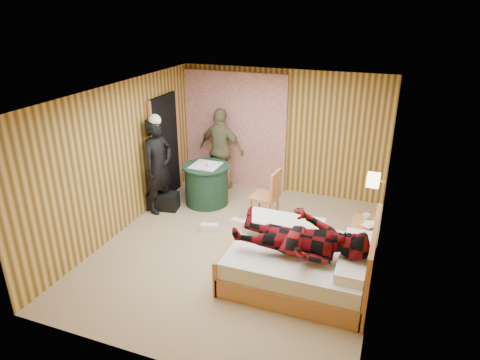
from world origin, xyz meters
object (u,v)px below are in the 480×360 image
at_px(chair_near, 269,193).
at_px(woman_standing, 158,166).
at_px(wall_lamp, 373,180).
at_px(round_table, 207,184).
at_px(chair_far, 220,165).
at_px(man_at_table, 221,150).
at_px(bed, 301,262).
at_px(man_on_bed, 301,229).
at_px(duffel_bag, 163,201).
at_px(nightstand, 363,238).

bearing_deg(chair_near, woman_standing, -77.13).
distance_m(wall_lamp, round_table, 3.35).
distance_m(chair_far, man_at_table, 0.33).
bearing_deg(bed, round_table, 141.24).
distance_m(round_table, man_on_bed, 3.16).
bearing_deg(wall_lamp, duffel_bag, 174.44).
bearing_deg(man_on_bed, nightstand, 59.92).
xyz_separation_m(round_table, man_at_table, (-0.00, 0.75, 0.46)).
distance_m(bed, man_at_table, 3.51).
bearing_deg(wall_lamp, bed, -130.07).
xyz_separation_m(nightstand, chair_near, (-1.68, 0.49, 0.29)).
bearing_deg(chair_far, man_at_table, 50.58).
bearing_deg(round_table, chair_far, 91.71).
relative_size(chair_far, woman_standing, 0.52).
bearing_deg(round_table, man_at_table, 90.00).
bearing_deg(duffel_bag, woman_standing, -100.04).
bearing_deg(round_table, chair_near, -13.16).
height_order(woman_standing, man_at_table, woman_standing).
xyz_separation_m(chair_far, chair_near, (1.39, -1.03, 0.03)).
xyz_separation_m(bed, nightstand, (0.75, 1.03, -0.02)).
distance_m(bed, duffel_bag, 3.26).
bearing_deg(wall_lamp, chair_near, 161.43).
xyz_separation_m(bed, chair_near, (-0.93, 1.53, 0.27)).
relative_size(bed, nightstand, 3.49).
bearing_deg(man_on_bed, chair_near, 118.52).
xyz_separation_m(bed, chair_far, (-2.32, 2.55, 0.24)).
height_order(bed, duffel_bag, bed).
xyz_separation_m(woman_standing, man_at_table, (0.68, 1.35, -0.03)).
height_order(round_table, man_at_table, man_at_table).
xyz_separation_m(wall_lamp, duffel_bag, (-3.77, 0.37, -1.14)).
bearing_deg(bed, wall_lamp, 49.93).
height_order(wall_lamp, duffel_bag, wall_lamp).
xyz_separation_m(chair_near, man_at_table, (-1.37, 1.07, 0.29)).
relative_size(wall_lamp, chair_far, 0.28).
relative_size(chair_far, duffel_bag, 1.60).
bearing_deg(chair_near, duffel_bag, -78.94).
relative_size(bed, man_at_table, 1.14).
bearing_deg(man_at_table, chair_far, 73.00).
bearing_deg(man_at_table, duffel_bag, 69.70).
bearing_deg(bed, woman_standing, 157.26).
height_order(chair_near, duffel_bag, chair_near).
relative_size(wall_lamp, bed, 0.13).
bearing_deg(nightstand, bed, -126.07).
relative_size(bed, chair_near, 1.99).
distance_m(bed, nightstand, 1.28).
bearing_deg(duffel_bag, nightstand, -14.34).
xyz_separation_m(bed, man_on_bed, (0.02, -0.23, 0.65)).
relative_size(round_table, man_at_table, 0.52).
distance_m(round_table, chair_near, 1.42).
xyz_separation_m(chair_far, duffel_bag, (-0.66, -1.24, -0.37)).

